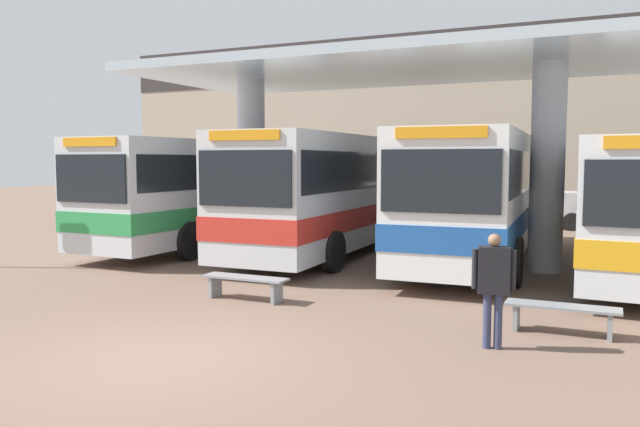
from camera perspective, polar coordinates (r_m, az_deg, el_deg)
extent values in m
plane|color=#755B4C|center=(9.15, -13.75, -12.55)|extent=(100.00, 100.00, 0.00)
cube|color=tan|center=(30.59, 14.50, 7.97)|extent=(40.00, 0.50, 8.90)
cube|color=#332D2D|center=(30.97, 14.63, 14.23)|extent=(40.00, 0.58, 2.14)
cylinder|color=silver|center=(18.71, -6.28, 4.28)|extent=(0.81, 0.81, 5.06)
cylinder|color=silver|center=(16.10, 20.07, 3.92)|extent=(0.81, 0.81, 5.06)
cube|color=#A8B7C1|center=(17.13, 5.97, 13.13)|extent=(13.31, 6.52, 0.24)
cube|color=silver|center=(20.88, -8.58, 2.38)|extent=(2.65, 11.73, 2.96)
cube|color=black|center=(20.86, -8.60, 3.93)|extent=(2.68, 11.26, 0.95)
cube|color=#2D934C|center=(20.92, -8.56, 0.56)|extent=(2.69, 11.77, 0.53)
cube|color=black|center=(16.34, -20.26, 3.02)|extent=(2.27, 0.10, 1.19)
cube|color=orange|center=(16.34, -20.35, 6.16)|extent=(1.72, 0.08, 0.22)
cylinder|color=black|center=(18.93, -17.82, -1.99)|extent=(0.30, 1.07, 1.06)
cylinder|color=black|center=(17.34, -11.89, -2.47)|extent=(0.30, 1.07, 1.06)
cylinder|color=black|center=(24.32, -6.69, -0.31)|extent=(0.30, 1.07, 1.06)
cylinder|color=black|center=(23.10, -1.52, -0.55)|extent=(0.30, 1.07, 1.06)
cube|color=silver|center=(18.62, 1.58, 2.26)|extent=(2.78, 11.00, 3.07)
cube|color=black|center=(18.60, 1.58, 4.05)|extent=(2.81, 10.57, 0.98)
cube|color=red|center=(18.66, 1.58, 0.14)|extent=(2.82, 11.04, 0.55)
cube|color=black|center=(13.64, -6.96, 3.20)|extent=(2.29, 0.12, 1.23)
cube|color=orange|center=(13.64, -7.00, 7.13)|extent=(1.74, 0.10, 0.22)
cylinder|color=black|center=(16.23, -6.96, -2.98)|extent=(0.31, 1.02, 1.02)
cylinder|color=black|center=(15.15, 1.23, -3.51)|extent=(0.31, 1.02, 1.02)
cylinder|color=black|center=(21.96, 1.44, -0.89)|extent=(0.31, 1.02, 1.02)
cylinder|color=black|center=(21.17, 7.71, -1.15)|extent=(0.31, 1.02, 1.02)
cube|color=white|center=(17.35, 14.32, 1.92)|extent=(2.97, 10.79, 3.04)
cube|color=black|center=(17.33, 14.36, 3.83)|extent=(2.99, 10.36, 0.97)
cube|color=#1E519E|center=(17.40, 14.28, -0.32)|extent=(3.01, 10.83, 0.55)
cube|color=black|center=(12.03, 10.87, 2.92)|extent=(2.29, 0.16, 1.21)
cube|color=orange|center=(12.04, 10.94, 7.31)|extent=(1.74, 0.13, 0.22)
cylinder|color=black|center=(14.48, 7.51, -3.81)|extent=(0.33, 1.09, 1.08)
cylinder|color=black|center=(14.07, 17.40, -4.25)|extent=(0.33, 1.09, 1.08)
cylinder|color=black|center=(20.54, 11.92, -1.31)|extent=(0.33, 1.09, 1.08)
cylinder|color=black|center=(20.26, 18.88, -1.56)|extent=(0.33, 1.09, 1.08)
cylinder|color=black|center=(14.05, 22.87, -4.62)|extent=(0.31, 1.00, 0.99)
cylinder|color=black|center=(21.01, 24.05, -1.62)|extent=(0.31, 1.00, 0.99)
cube|color=gray|center=(12.29, -6.86, -5.84)|extent=(1.75, 0.44, 0.04)
cube|color=gray|center=(12.70, -9.55, -6.57)|extent=(0.07, 0.37, 0.42)
cube|color=gray|center=(11.99, -3.97, -7.21)|extent=(0.07, 0.37, 0.42)
cube|color=gray|center=(10.54, 21.28, -7.93)|extent=(1.71, 0.44, 0.04)
cube|color=gray|center=(10.65, 17.52, -8.96)|extent=(0.07, 0.37, 0.42)
cube|color=gray|center=(10.58, 24.99, -9.29)|extent=(0.07, 0.37, 0.42)
cylinder|color=#333856|center=(9.46, 15.03, -9.44)|extent=(0.14, 0.14, 0.81)
cylinder|color=#333856|center=(9.47, 15.97, -9.44)|extent=(0.14, 0.14, 0.81)
cube|color=black|center=(9.31, 15.60, -5.00)|extent=(0.48, 0.34, 0.68)
sphere|color=#89664C|center=(9.25, 15.66, -2.36)|extent=(0.19, 0.19, 0.19)
cylinder|color=black|center=(9.29, 13.98, -4.94)|extent=(0.11, 0.11, 0.57)
cylinder|color=black|center=(9.33, 17.23, -4.97)|extent=(0.11, 0.11, 0.57)
cube|color=silver|center=(26.85, 25.07, 0.43)|extent=(4.49, 1.87, 1.21)
cube|color=#1E2328|center=(26.80, 25.14, 2.36)|extent=(2.49, 1.68, 0.59)
cylinder|color=black|center=(27.75, 22.13, -0.38)|extent=(0.70, 0.24, 0.69)
cylinder|color=black|center=(26.00, 22.05, -0.71)|extent=(0.70, 0.24, 0.69)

